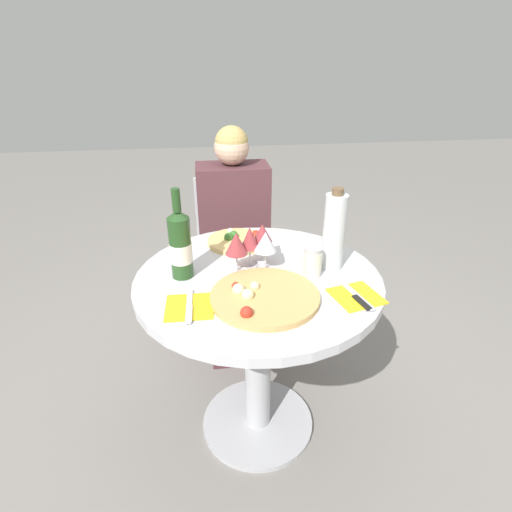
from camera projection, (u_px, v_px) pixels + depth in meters
name	position (u px, v px, depth m)	size (l,w,h in m)	color
ground_plane	(258.00, 423.00, 1.79)	(12.00, 12.00, 0.00)	gray
dining_table	(258.00, 317.00, 1.53)	(0.89, 0.89, 0.76)	#B2B2B7
chair_behind_diner	(234.00, 259.00, 2.26)	(0.40, 0.40, 0.88)	silver
seated_diner	(236.00, 258.00, 2.10)	(0.36, 0.44, 1.18)	#512D33
pizza_large	(262.00, 296.00, 1.30)	(0.36, 0.36, 0.05)	tan
pizza_small_far	(236.00, 240.00, 1.68)	(0.24, 0.24, 0.05)	#DBB26B
wine_bottle	(180.00, 245.00, 1.39)	(0.08, 0.08, 0.33)	#23471E
tall_carafe	(334.00, 231.00, 1.44)	(0.08, 0.08, 0.30)	silver
sugar_shaker	(312.00, 262.00, 1.42)	(0.07, 0.07, 0.11)	silver
wine_glass_back_right	(262.00, 234.00, 1.50)	(0.08, 0.08, 0.15)	silver
wine_glass_center	(250.00, 239.00, 1.46)	(0.07, 0.07, 0.16)	silver
wine_glass_front_left	(236.00, 244.00, 1.42)	(0.08, 0.08, 0.16)	silver
wine_glass_front_right	(265.00, 242.00, 1.43)	(0.08, 0.08, 0.15)	silver
place_setting_left	(189.00, 307.00, 1.26)	(0.15, 0.19, 0.01)	yellow
place_setting_right	(357.00, 296.00, 1.31)	(0.18, 0.19, 0.01)	yellow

